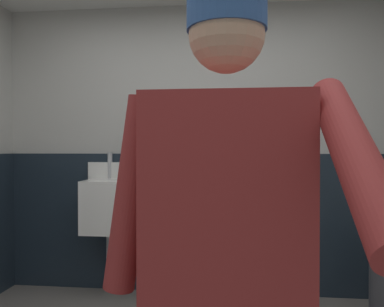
% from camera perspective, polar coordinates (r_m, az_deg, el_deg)
% --- Properties ---
extents(wall_back, '(4.03, 0.12, 2.55)m').
position_cam_1_polar(wall_back, '(3.42, 0.46, 0.75)').
color(wall_back, '#B2B2AD').
rests_on(wall_back, ground_plane).
extents(wainscot_band_back, '(3.43, 0.03, 1.23)m').
position_cam_1_polar(wainscot_band_back, '(3.41, 0.33, -10.40)').
color(wainscot_band_back, '#19232D').
rests_on(wainscot_band_back, ground_plane).
extents(urinal_left, '(0.40, 0.34, 1.24)m').
position_cam_1_polar(urinal_left, '(3.40, -12.89, -7.65)').
color(urinal_left, white).
rests_on(urinal_left, ground_plane).
extents(urinal_middle, '(0.40, 0.34, 1.24)m').
position_cam_1_polar(urinal_middle, '(3.24, -0.12, -8.05)').
color(urinal_middle, white).
rests_on(urinal_middle, ground_plane).
extents(privacy_divider_panel, '(0.04, 0.40, 0.90)m').
position_cam_1_polar(privacy_divider_panel, '(3.21, -6.95, -5.03)').
color(privacy_divider_panel, '#4C4C51').
extents(person, '(0.67, 0.60, 1.69)m').
position_cam_1_polar(person, '(1.07, 5.20, -14.19)').
color(person, '#2D3342').
rests_on(person, ground_plane).
extents(soap_dispenser, '(0.10, 0.07, 0.18)m').
position_cam_1_polar(soap_dispenser, '(3.43, 21.40, 2.95)').
color(soap_dispenser, silver).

